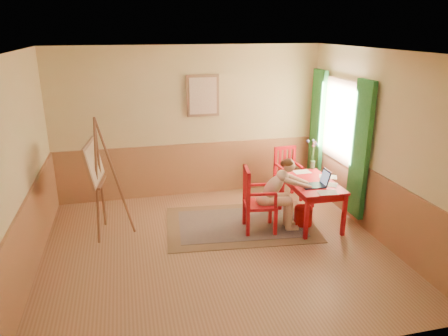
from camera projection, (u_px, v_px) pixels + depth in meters
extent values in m
cube|color=#A87653|center=(216.00, 249.00, 6.16)|extent=(5.00, 4.50, 0.02)
cube|color=white|center=(215.00, 51.00, 5.26)|extent=(5.00, 4.50, 0.02)
cube|color=#DBC285|center=(190.00, 123.00, 7.79)|extent=(5.00, 0.02, 2.80)
cube|color=#DBC285|center=(271.00, 233.00, 3.63)|extent=(5.00, 0.02, 2.80)
cube|color=#DBC285|center=(17.00, 172.00, 5.16)|extent=(0.02, 4.50, 2.80)
cube|color=#DBC285|center=(379.00, 146.00, 6.26)|extent=(0.02, 4.50, 2.80)
cube|color=#B87B51|center=(191.00, 169.00, 8.05)|extent=(5.00, 0.04, 1.00)
cube|color=#B87B51|center=(30.00, 237.00, 5.45)|extent=(0.04, 4.50, 1.00)
cube|color=#B87B51|center=(371.00, 202.00, 6.55)|extent=(0.04, 4.50, 1.00)
cube|color=white|center=(342.00, 121.00, 7.22)|extent=(0.02, 1.00, 1.30)
cube|color=#90684B|center=(340.00, 121.00, 7.22)|extent=(0.03, 1.12, 1.42)
cube|color=#34823A|center=(360.00, 150.00, 6.58)|extent=(0.08, 0.45, 2.20)
cube|color=#34823A|center=(317.00, 128.00, 8.02)|extent=(0.08, 0.45, 2.20)
cube|color=#90684B|center=(203.00, 96.00, 7.64)|extent=(0.60, 0.04, 0.76)
cube|color=beige|center=(203.00, 96.00, 7.62)|extent=(0.50, 0.02, 0.66)
cube|color=#8C7251|center=(240.00, 224.00, 6.91)|extent=(2.55, 1.83, 0.01)
cube|color=#171431|center=(240.00, 224.00, 6.90)|extent=(2.11, 1.39, 0.01)
cube|color=red|center=(312.00, 183.00, 6.77)|extent=(0.72, 1.20, 0.04)
cube|color=red|center=(311.00, 187.00, 6.80)|extent=(0.62, 1.10, 0.10)
cube|color=red|center=(306.00, 219.00, 6.31)|extent=(0.06, 0.06, 0.68)
cube|color=red|center=(344.00, 215.00, 6.45)|extent=(0.06, 0.06, 0.68)
cube|color=red|center=(280.00, 193.00, 7.33)|extent=(0.06, 0.06, 0.68)
cube|color=red|center=(313.00, 189.00, 7.47)|extent=(0.06, 0.06, 0.68)
cube|color=red|center=(260.00, 204.00, 6.57)|extent=(0.54, 0.52, 0.05)
cube|color=red|center=(248.00, 224.00, 6.44)|extent=(0.06, 0.06, 0.42)
cube|color=red|center=(275.00, 223.00, 6.48)|extent=(0.06, 0.06, 0.42)
cube|color=red|center=(244.00, 213.00, 6.82)|extent=(0.06, 0.06, 0.42)
cube|color=red|center=(270.00, 212.00, 6.86)|extent=(0.06, 0.06, 0.42)
cube|color=red|center=(249.00, 191.00, 6.26)|extent=(0.06, 0.06, 0.58)
cube|color=red|center=(245.00, 182.00, 6.65)|extent=(0.06, 0.06, 0.58)
cube|color=red|center=(247.00, 171.00, 6.37)|extent=(0.12, 0.46, 0.06)
cube|color=red|center=(248.00, 190.00, 6.36)|extent=(0.04, 0.05, 0.47)
cube|color=red|center=(247.00, 187.00, 6.46)|extent=(0.04, 0.05, 0.47)
cube|color=red|center=(246.00, 185.00, 6.56)|extent=(0.04, 0.05, 0.47)
cube|color=red|center=(263.00, 194.00, 6.30)|extent=(0.43, 0.10, 0.04)
cube|color=red|center=(276.00, 201.00, 6.36)|extent=(0.05, 0.05, 0.23)
cube|color=red|center=(258.00, 185.00, 6.69)|extent=(0.43, 0.10, 0.04)
cube|color=red|center=(270.00, 191.00, 6.74)|extent=(0.05, 0.05, 0.23)
cube|color=red|center=(288.00, 178.00, 7.84)|extent=(0.44, 0.46, 0.04)
cube|color=red|center=(274.00, 186.00, 8.04)|extent=(0.05, 0.05, 0.39)
cube|color=red|center=(282.00, 193.00, 7.68)|extent=(0.05, 0.05, 0.39)
cube|color=red|center=(292.00, 184.00, 8.14)|extent=(0.05, 0.05, 0.39)
cube|color=red|center=(301.00, 191.00, 7.78)|extent=(0.05, 0.05, 0.39)
cube|color=red|center=(275.00, 161.00, 7.88)|extent=(0.05, 0.05, 0.53)
cube|color=red|center=(294.00, 159.00, 7.98)|extent=(0.05, 0.05, 0.53)
cube|color=red|center=(285.00, 148.00, 7.85)|extent=(0.43, 0.06, 0.06)
cube|color=red|center=(280.00, 161.00, 7.91)|extent=(0.04, 0.03, 0.44)
cube|color=red|center=(285.00, 161.00, 7.93)|extent=(0.04, 0.03, 0.44)
cube|color=red|center=(289.00, 160.00, 7.96)|extent=(0.04, 0.03, 0.44)
cube|color=red|center=(279.00, 167.00, 7.72)|extent=(0.05, 0.40, 0.03)
cube|color=red|center=(283.00, 175.00, 7.58)|extent=(0.04, 0.04, 0.21)
cube|color=red|center=(298.00, 165.00, 7.81)|extent=(0.05, 0.40, 0.03)
cube|color=red|center=(302.00, 173.00, 7.68)|extent=(0.04, 0.04, 0.21)
ellipsoid|color=beige|center=(264.00, 199.00, 6.57)|extent=(0.31, 0.37, 0.21)
cylinder|color=beige|center=(277.00, 202.00, 6.51)|extent=(0.43, 0.20, 0.15)
cylinder|color=beige|center=(275.00, 197.00, 6.67)|extent=(0.43, 0.20, 0.15)
cylinder|color=beige|center=(289.00, 215.00, 6.61)|extent=(0.12, 0.12, 0.47)
cylinder|color=beige|center=(287.00, 211.00, 6.77)|extent=(0.12, 0.12, 0.47)
cube|color=beige|center=(292.00, 229.00, 6.69)|extent=(0.21, 0.11, 0.07)
cube|color=beige|center=(289.00, 224.00, 6.85)|extent=(0.21, 0.11, 0.07)
ellipsoid|color=beige|center=(273.00, 187.00, 6.52)|extent=(0.49, 0.33, 0.49)
ellipsoid|color=beige|center=(283.00, 176.00, 6.47)|extent=(0.22, 0.30, 0.17)
sphere|color=beige|center=(289.00, 166.00, 6.43)|extent=(0.21, 0.21, 0.19)
ellipsoid|color=#4E2F17|center=(288.00, 163.00, 6.41)|extent=(0.20, 0.21, 0.13)
sphere|color=#4E2F17|center=(283.00, 163.00, 6.41)|extent=(0.11, 0.11, 0.10)
cylinder|color=beige|center=(290.00, 182.00, 6.37)|extent=(0.22, 0.13, 0.14)
cylinder|color=beige|center=(303.00, 185.00, 6.43)|extent=(0.28, 0.10, 0.16)
sphere|color=beige|center=(296.00, 184.00, 6.38)|extent=(0.09, 0.09, 0.08)
sphere|color=beige|center=(310.00, 187.00, 6.48)|extent=(0.08, 0.08, 0.07)
cylinder|color=beige|center=(286.00, 176.00, 6.63)|extent=(0.21, 0.09, 0.14)
cylinder|color=beige|center=(299.00, 180.00, 6.65)|extent=(0.28, 0.17, 0.16)
sphere|color=beige|center=(291.00, 177.00, 6.65)|extent=(0.09, 0.09, 0.08)
sphere|color=beige|center=(307.00, 183.00, 6.65)|extent=(0.08, 0.08, 0.07)
cube|color=#1E2338|center=(313.00, 186.00, 6.56)|extent=(0.35, 0.25, 0.02)
cube|color=#2D3342|center=(313.00, 185.00, 6.56)|extent=(0.31, 0.20, 0.00)
cube|color=#1E2338|center=(326.00, 177.00, 6.57)|extent=(0.08, 0.25, 0.24)
cube|color=#99BFF2|center=(325.00, 177.00, 6.57)|extent=(0.06, 0.21, 0.19)
cube|color=white|center=(328.00, 193.00, 6.31)|extent=(0.31, 0.24, 0.00)
cube|color=white|center=(328.00, 177.00, 6.98)|extent=(0.35, 0.31, 0.00)
cube|color=white|center=(302.00, 172.00, 7.21)|extent=(0.29, 0.21, 0.00)
cube|color=white|center=(328.00, 184.00, 6.64)|extent=(0.35, 0.33, 0.00)
cylinder|color=#3F724C|center=(312.00, 165.00, 7.37)|extent=(0.11, 0.11, 0.14)
cylinder|color=#3F7233|center=(310.00, 151.00, 7.33)|extent=(0.09, 0.09, 0.37)
sphere|color=#728CD8|center=(308.00, 141.00, 7.29)|extent=(0.07, 0.07, 0.06)
cylinder|color=#3F7233|center=(314.00, 152.00, 7.25)|extent=(0.03, 0.09, 0.39)
sphere|color=pink|center=(315.00, 142.00, 7.15)|extent=(0.05, 0.05, 0.04)
cylinder|color=#3F7233|center=(313.00, 154.00, 7.33)|extent=(0.01, 0.04, 0.28)
sphere|color=pink|center=(313.00, 146.00, 7.30)|extent=(0.06, 0.06, 0.04)
cylinder|color=#3F7233|center=(314.00, 153.00, 7.24)|extent=(0.02, 0.12, 0.36)
sphere|color=#728CD8|center=(316.00, 144.00, 7.13)|extent=(0.06, 0.06, 0.05)
cylinder|color=#3F7233|center=(313.00, 153.00, 7.35)|extent=(0.05, 0.10, 0.32)
sphere|color=pink|center=(314.00, 143.00, 7.34)|extent=(0.06, 0.06, 0.05)
cylinder|color=#3F7233|center=(313.00, 153.00, 7.33)|extent=(0.03, 0.06, 0.32)
sphere|color=pink|center=(314.00, 143.00, 7.30)|extent=(0.05, 0.05, 0.04)
cylinder|color=#3F7233|center=(313.00, 151.00, 7.35)|extent=(0.04, 0.11, 0.37)
sphere|color=#728CD8|center=(313.00, 140.00, 7.34)|extent=(0.06, 0.06, 0.04)
cylinder|color=#A60A0E|center=(303.00, 216.00, 6.84)|extent=(0.39, 0.39, 0.31)
cylinder|color=brown|center=(97.00, 181.00, 6.18)|extent=(0.13, 0.34, 1.87)
cylinder|color=brown|center=(100.00, 175.00, 6.46)|extent=(0.05, 0.34, 1.87)
cylinder|color=brown|center=(115.00, 177.00, 6.34)|extent=(0.49, 0.10, 1.87)
cylinder|color=brown|center=(97.00, 183.00, 6.34)|extent=(0.10, 0.52, 0.03)
cube|color=brown|center=(101.00, 182.00, 6.35)|extent=(0.13, 0.57, 0.03)
cube|color=#90684B|center=(94.00, 162.00, 6.23)|extent=(0.25, 0.84, 0.62)
cube|color=beige|center=(95.00, 162.00, 6.23)|extent=(0.20, 0.75, 0.54)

